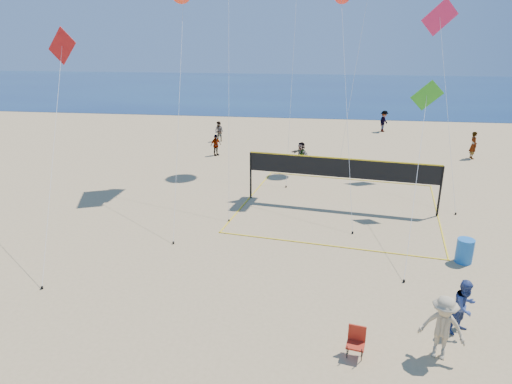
# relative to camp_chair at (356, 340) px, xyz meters

# --- Properties ---
(ocean) EXTENTS (140.00, 50.00, 0.03)m
(ocean) POSITION_rel_camp_chair_xyz_m (-2.47, 60.48, -0.48)
(ocean) COLOR #10214C
(ocean) RESTS_ON ground
(bystander_a) EXTENTS (1.03, 0.99, 1.67)m
(bystander_a) POSITION_rel_camp_chair_xyz_m (3.13, 1.48, 0.35)
(bystander_a) COLOR #344682
(bystander_a) RESTS_ON ground
(bystander_b) EXTENTS (1.35, 1.06, 1.84)m
(bystander_b) POSITION_rel_camp_chair_xyz_m (2.22, 0.25, 0.43)
(bystander_b) COLOR tan
(bystander_b) RESTS_ON ground
(far_person_0) EXTENTS (0.84, 0.91, 1.50)m
(far_person_0) POSITION_rel_camp_chair_xyz_m (-8.25, 20.18, 0.26)
(far_person_0) COLOR gray
(far_person_0) RESTS_ON ground
(far_person_1) EXTENTS (1.40, 1.42, 1.63)m
(far_person_1) POSITION_rel_camp_chair_xyz_m (-2.20, 18.10, 0.32)
(far_person_1) COLOR gray
(far_person_1) RESTS_ON ground
(far_person_2) EXTENTS (0.49, 0.71, 1.88)m
(far_person_2) POSITION_rel_camp_chair_xyz_m (9.41, 21.68, 0.45)
(far_person_2) COLOR gray
(far_person_2) RESTS_ON ground
(far_person_3) EXTENTS (0.94, 0.85, 1.58)m
(far_person_3) POSITION_rel_camp_chair_xyz_m (-8.93, 24.53, 0.30)
(far_person_3) COLOR gray
(far_person_3) RESTS_ON ground
(far_person_4) EXTENTS (1.20, 1.37, 1.84)m
(far_person_4) POSITION_rel_camp_chair_xyz_m (4.50, 30.00, 0.43)
(far_person_4) COLOR gray
(far_person_4) RESTS_ON ground
(camp_chair) EXTENTS (0.55, 0.66, 0.98)m
(camp_chair) POSITION_rel_camp_chair_xyz_m (0.00, 0.00, 0.00)
(camp_chair) COLOR #A92313
(camp_chair) RESTS_ON ground
(trash_barrel) EXTENTS (0.83, 0.83, 0.94)m
(trash_barrel) POSITION_rel_camp_chair_xyz_m (4.46, 5.94, -0.02)
(trash_barrel) COLOR blue
(trash_barrel) RESTS_ON ground
(volleyball_net) EXTENTS (10.66, 10.53, 2.52)m
(volleyball_net) POSITION_rel_camp_chair_xyz_m (-0.00, 11.23, 1.24)
(volleyball_net) COLOR black
(volleyball_net) RESTS_ON ground
(kite_3) EXTENTS (2.80, 7.10, 8.50)m
(kite_3) POSITION_rel_camp_chair_xyz_m (-12.19, 8.44, 6.76)
(kite_3) COLOR red
(kite_3) RESTS_ON ground
(kite_4) EXTENTS (2.38, 7.31, 6.27)m
(kite_4) POSITION_rel_camp_chair_xyz_m (3.48, 10.75, 4.69)
(kite_4) COLOR green
(kite_4) RESTS_ON ground
(kite_5) EXTENTS (2.06, 7.31, 10.07)m
(kite_5) POSITION_rel_camp_chair_xyz_m (5.29, 17.69, 8.19)
(kite_5) COLOR #F02457
(kite_5) RESTS_ON ground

